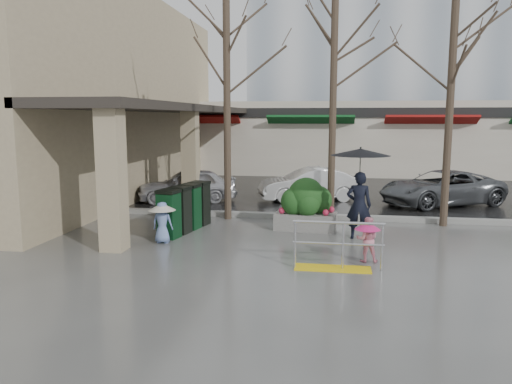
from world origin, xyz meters
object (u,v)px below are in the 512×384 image
(handrail, at_px, (336,252))
(car_c, at_px, (441,188))
(child_blue, at_px, (162,217))
(tree_mideast, at_px, (453,57))
(car_a, at_px, (187,185))
(woman, at_px, (360,181))
(news_boxes, at_px, (185,208))
(planter, at_px, (306,205))
(car_b, at_px, (309,184))
(tree_west, at_px, (227,53))
(tree_midwest, at_px, (334,45))
(child_pink, at_px, (367,236))

(handrail, distance_m, car_c, 9.23)
(child_blue, distance_m, car_c, 10.64)
(tree_mideast, relative_size, car_a, 1.76)
(car_c, bearing_deg, handrail, -50.88)
(woman, bearing_deg, news_boxes, 0.98)
(planter, xyz_separation_m, car_a, (-4.72, 4.07, -0.08))
(car_a, bearing_deg, planter, 32.07)
(planter, bearing_deg, child_blue, -149.08)
(car_b, bearing_deg, tree_west, -49.89)
(tree_west, relative_size, car_b, 1.78)
(child_blue, height_order, car_b, car_b)
(handrail, height_order, child_blue, child_blue)
(tree_west, bearing_deg, handrail, -55.01)
(child_blue, bearing_deg, tree_mideast, -155.28)
(handrail, height_order, car_c, car_c)
(tree_midwest, height_order, child_blue, tree_midwest)
(tree_west, height_order, car_c, tree_west)
(tree_west, height_order, tree_midwest, tree_midwest)
(child_blue, xyz_separation_m, car_c, (8.12, 6.87, -0.03))
(handrail, xyz_separation_m, car_b, (-1.01, 8.64, 0.25))
(news_boxes, bearing_deg, child_pink, -14.02)
(child_blue, bearing_deg, child_pink, 171.16)
(handrail, distance_m, tree_mideast, 7.28)
(news_boxes, xyz_separation_m, car_b, (3.18, 5.68, -0.02))
(news_boxes, bearing_deg, tree_midwest, 35.91)
(handrail, height_order, tree_mideast, tree_mideast)
(child_blue, distance_m, car_b, 7.83)
(handrail, bearing_deg, car_c, 65.93)
(tree_west, bearing_deg, tree_mideast, 0.00)
(woman, height_order, car_b, woman)
(car_a, bearing_deg, news_boxes, -1.14)
(handrail, relative_size, car_c, 0.42)
(woman, xyz_separation_m, child_pink, (0.10, -2.14, -0.96))
(tree_mideast, height_order, car_c, tree_mideast)
(news_boxes, bearing_deg, tree_west, 77.16)
(car_a, bearing_deg, child_pink, 24.20)
(car_a, relative_size, car_c, 0.82)
(handrail, distance_m, planter, 3.78)
(child_pink, bearing_deg, tree_mideast, -121.23)
(child_blue, bearing_deg, car_c, -138.45)
(news_boxes, bearing_deg, handrail, -23.91)
(handrail, distance_m, child_pink, 0.96)
(car_b, bearing_deg, car_a, -97.11)
(car_b, relative_size, car_c, 0.84)
(woman, distance_m, car_b, 6.13)
(tree_midwest, bearing_deg, child_blue, -142.33)
(child_blue, bearing_deg, planter, -147.73)
(planter, relative_size, car_c, 0.39)
(planter, height_order, car_b, planter)
(tree_west, bearing_deg, news_boxes, -114.20)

